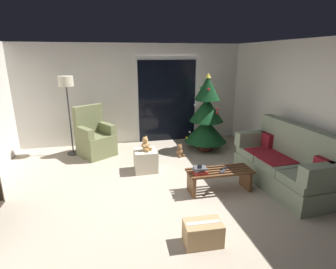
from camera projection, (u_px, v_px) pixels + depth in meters
The scene contains 18 objects.
ground_plane at pixel (153, 199), 4.30m from camera, with size 7.00×7.00×0.00m, color #B2A38E.
wall_back at pixel (133, 94), 6.80m from camera, with size 5.72×0.12×2.50m, color silver.
wall_right at pixel (318, 115), 4.52m from camera, with size 0.12×6.00×2.50m, color silver.
patio_door_frame at pixel (167, 100), 6.95m from camera, with size 1.60×0.02×2.20m, color silver.
patio_door_glass at pixel (167, 102), 6.95m from camera, with size 1.50×0.02×2.10m, color black.
couch at pixel (285, 164), 4.63m from camera, with size 0.89×1.98×1.08m.
coffee_table at pixel (219, 177), 4.48m from camera, with size 1.10×0.40×0.38m.
remote_black at pixel (225, 168), 4.49m from camera, with size 0.04×0.16×0.02m, color black.
remote_graphite at pixel (223, 171), 4.37m from camera, with size 0.04×0.16×0.02m, color #333338.
book_stack at pixel (200, 170), 4.30m from camera, with size 0.25×0.21×0.11m.
cell_phone at pixel (200, 167), 4.29m from camera, with size 0.07×0.14×0.01m, color black.
christmas_tree at pixel (206, 117), 6.29m from camera, with size 1.01×1.00×1.84m.
armchair at pixel (95, 138), 6.08m from camera, with size 0.95×0.95×1.13m.
floor_lamp at pixel (66, 89), 5.83m from camera, with size 0.32×0.32×1.78m.
ottoman at pixel (146, 161), 5.28m from camera, with size 0.44×0.44×0.43m, color beige.
teddy_bear_honey at pixel (146, 145), 5.18m from camera, with size 0.21×0.21×0.29m.
teddy_bear_chestnut_by_tree at pixel (180, 151), 6.08m from camera, with size 0.21×0.21×0.29m.
cardboard_box_taped_mid_floor at pixel (203, 233), 3.24m from camera, with size 0.47×0.31×0.30m.
Camera 1 is at (-0.59, -3.78, 2.23)m, focal length 28.53 mm.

